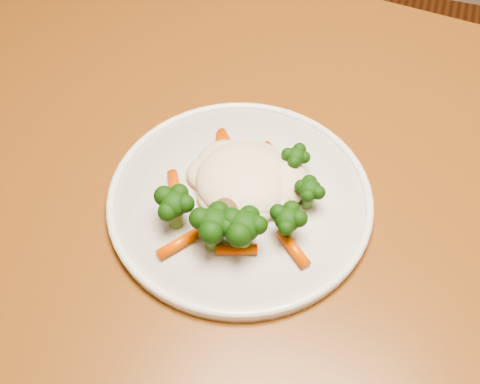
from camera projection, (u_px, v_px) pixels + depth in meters
The scene contains 3 objects.
dining_table at pixel (322, 246), 0.76m from camera, with size 1.26×0.91×0.75m.
plate at pixel (240, 200), 0.68m from camera, with size 0.30×0.30×0.01m, color white.
meal at pixel (242, 193), 0.65m from camera, with size 0.18×0.19×0.05m.
Camera 1 is at (0.22, -0.53, 1.29)m, focal length 45.00 mm.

